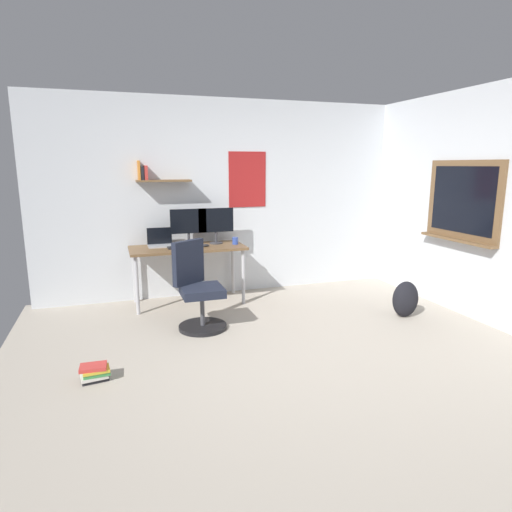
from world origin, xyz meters
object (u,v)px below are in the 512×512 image
(laptop, at_px, (160,242))
(monitor_secondary, at_px, (216,223))
(monitor_primary, at_px, (188,224))
(book_stack_on_floor, at_px, (95,373))
(desk, at_px, (188,252))
(keyboard, at_px, (183,247))
(office_chair, at_px, (198,291))
(coffee_mug, at_px, (235,241))
(backpack, at_px, (405,299))
(computer_mouse, at_px, (205,245))

(laptop, bearing_deg, monitor_secondary, -3.86)
(monitor_primary, height_order, book_stack_on_floor, monitor_primary)
(desk, distance_m, book_stack_on_floor, 2.22)
(monitor_secondary, bearing_deg, desk, -165.70)
(desk, relative_size, keyboard, 3.86)
(keyboard, distance_m, book_stack_on_floor, 2.15)
(office_chair, distance_m, monitor_primary, 1.17)
(laptop, height_order, coffee_mug, laptop)
(desk, height_order, laptop, laptop)
(laptop, bearing_deg, book_stack_on_floor, -111.38)
(desk, bearing_deg, backpack, -29.79)
(office_chair, distance_m, monitor_secondary, 1.25)
(monitor_primary, xyz_separation_m, monitor_secondary, (0.36, 0.00, 0.00))
(monitor_primary, height_order, coffee_mug, monitor_primary)
(monitor_secondary, height_order, keyboard, monitor_secondary)
(laptop, bearing_deg, computer_mouse, -23.10)
(keyboard, bearing_deg, coffee_mug, 4.17)
(office_chair, relative_size, monitor_secondary, 2.05)
(office_chair, xyz_separation_m, keyboard, (-0.02, 0.83, 0.34))
(monitor_primary, xyz_separation_m, book_stack_on_floor, (-1.13, -1.94, -0.94))
(monitor_secondary, relative_size, computer_mouse, 4.46)
(book_stack_on_floor, bearing_deg, computer_mouse, 53.40)
(laptop, xyz_separation_m, computer_mouse, (0.53, -0.23, -0.04))
(keyboard, height_order, backpack, keyboard)
(keyboard, bearing_deg, book_stack_on_floor, -120.27)
(monitor_primary, xyz_separation_m, keyboard, (-0.11, -0.18, -0.26))
(desk, xyz_separation_m, keyboard, (-0.07, -0.08, 0.09))
(monitor_primary, distance_m, book_stack_on_floor, 2.43)
(laptop, height_order, monitor_secondary, monitor_secondary)
(office_chair, height_order, computer_mouse, office_chair)
(monitor_secondary, xyz_separation_m, keyboard, (-0.46, -0.18, -0.26))
(coffee_mug, height_order, backpack, coffee_mug)
(office_chair, xyz_separation_m, coffee_mug, (0.67, 0.88, 0.37))
(office_chair, xyz_separation_m, monitor_secondary, (0.45, 1.00, 0.60))
(computer_mouse, xyz_separation_m, book_stack_on_floor, (-1.31, -1.76, -0.68))
(book_stack_on_floor, bearing_deg, monitor_primary, 59.66)
(computer_mouse, relative_size, book_stack_on_floor, 0.42)
(computer_mouse, height_order, book_stack_on_floor, computer_mouse)
(office_chair, distance_m, backpack, 2.40)
(monitor_primary, height_order, monitor_secondary, same)
(backpack, bearing_deg, computer_mouse, 149.35)
(backpack, bearing_deg, office_chair, 169.98)
(monitor_secondary, relative_size, backpack, 1.09)
(computer_mouse, height_order, coffee_mug, coffee_mug)
(monitor_secondary, distance_m, coffee_mug, 0.34)
(monitor_primary, bearing_deg, backpack, -32.03)
(desk, height_order, monitor_primary, monitor_primary)
(book_stack_on_floor, bearing_deg, coffee_mug, 46.58)
(laptop, height_order, monitor_primary, monitor_primary)
(desk, relative_size, laptop, 4.61)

